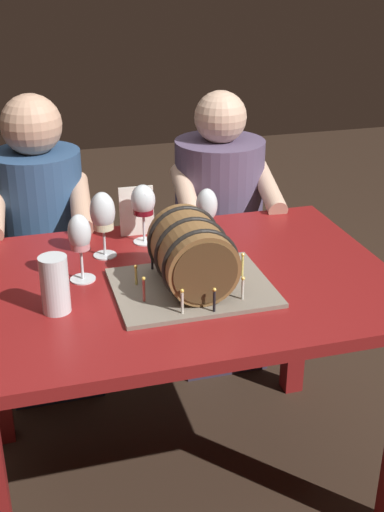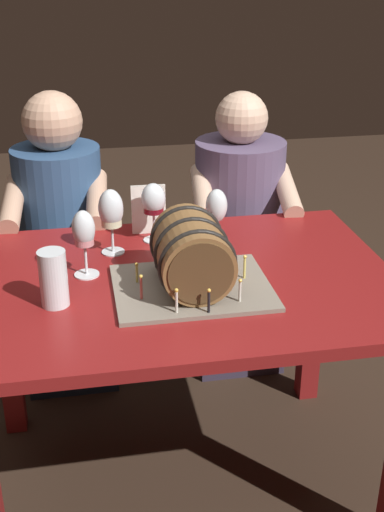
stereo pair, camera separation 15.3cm
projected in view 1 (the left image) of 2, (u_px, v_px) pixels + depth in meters
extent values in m
plane|color=#332319|center=(181.00, 479.00, 2.19)|extent=(8.00, 8.00, 0.00)
cube|color=maroon|center=(179.00, 283.00, 1.89)|extent=(1.22, 0.86, 0.03)
cube|color=maroon|center=(296.00, 310.00, 2.50)|extent=(0.07, 0.07, 0.70)
cube|color=gray|center=(192.00, 287.00, 1.82)|extent=(0.42, 0.33, 0.01)
cylinder|color=brown|center=(192.00, 253.00, 1.77)|extent=(0.19, 0.25, 0.19)
cylinder|color=#4F371E|center=(206.00, 274.00, 1.66)|extent=(0.17, 0.00, 0.17)
cylinder|color=#4F371E|center=(180.00, 235.00, 1.88)|extent=(0.17, 0.00, 0.17)
torus|color=black|center=(201.00, 267.00, 1.70)|extent=(0.21, 0.01, 0.21)
torus|color=black|center=(192.00, 253.00, 1.77)|extent=(0.21, 0.01, 0.21)
torus|color=black|center=(184.00, 241.00, 1.85)|extent=(0.21, 0.01, 0.21)
cylinder|color=#EAD666|center=(242.00, 266.00, 1.85)|extent=(0.01, 0.01, 0.06)
sphere|color=#F9C64C|center=(243.00, 255.00, 1.84)|extent=(0.01, 0.01, 0.01)
cylinder|color=#D64C47|center=(216.00, 255.00, 1.92)|extent=(0.01, 0.01, 0.06)
sphere|color=#F9C64C|center=(217.00, 244.00, 1.91)|extent=(0.01, 0.01, 0.01)
cylinder|color=black|center=(185.00, 252.00, 1.94)|extent=(0.01, 0.01, 0.06)
sphere|color=#F9C64C|center=(185.00, 241.00, 1.92)|extent=(0.01, 0.01, 0.01)
cylinder|color=black|center=(152.00, 261.00, 1.90)|extent=(0.01, 0.01, 0.05)
sphere|color=#F9C64C|center=(152.00, 251.00, 1.88)|extent=(0.01, 0.01, 0.01)
cylinder|color=#EAD666|center=(136.00, 277.00, 1.81)|extent=(0.01, 0.01, 0.05)
sphere|color=#F9C64C|center=(136.00, 267.00, 1.80)|extent=(0.01, 0.01, 0.01)
cylinder|color=#D64C47|center=(144.00, 291.00, 1.72)|extent=(0.01, 0.01, 0.06)
sphere|color=#F9C64C|center=(143.00, 279.00, 1.71)|extent=(0.01, 0.01, 0.01)
cylinder|color=silver|center=(182.00, 303.00, 1.67)|extent=(0.01, 0.01, 0.06)
sphere|color=#F9C64C|center=(182.00, 291.00, 1.65)|extent=(0.01, 0.01, 0.01)
cylinder|color=black|center=(214.00, 302.00, 1.67)|extent=(0.01, 0.01, 0.06)
sphere|color=#F9C64C|center=(214.00, 290.00, 1.66)|extent=(0.01, 0.01, 0.01)
cylinder|color=silver|center=(243.00, 290.00, 1.73)|extent=(0.01, 0.01, 0.05)
sphere|color=#F9C64C|center=(243.00, 278.00, 1.72)|extent=(0.01, 0.01, 0.01)
cylinder|color=white|center=(144.00, 242.00, 2.11)|extent=(0.07, 0.07, 0.00)
cylinder|color=white|center=(144.00, 228.00, 2.09)|extent=(0.01, 0.01, 0.09)
ellipsoid|color=white|center=(143.00, 200.00, 2.05)|extent=(0.08, 0.08, 0.10)
cylinder|color=maroon|center=(143.00, 208.00, 2.06)|extent=(0.06, 0.06, 0.04)
cylinder|color=white|center=(206.00, 242.00, 2.11)|extent=(0.07, 0.07, 0.00)
cylinder|color=white|center=(206.00, 231.00, 2.09)|extent=(0.01, 0.01, 0.07)
ellipsoid|color=white|center=(207.00, 205.00, 2.06)|extent=(0.07, 0.07, 0.11)
cylinder|color=white|center=(105.00, 255.00, 2.02)|extent=(0.07, 0.07, 0.00)
cylinder|color=white|center=(104.00, 242.00, 2.00)|extent=(0.01, 0.01, 0.08)
ellipsoid|color=white|center=(102.00, 211.00, 1.96)|extent=(0.07, 0.07, 0.12)
cylinder|color=beige|center=(103.00, 222.00, 1.97)|extent=(0.06, 0.06, 0.04)
cylinder|color=white|center=(83.00, 279.00, 1.87)|extent=(0.07, 0.07, 0.00)
cylinder|color=white|center=(82.00, 264.00, 1.85)|extent=(0.01, 0.01, 0.09)
ellipsoid|color=white|center=(79.00, 233.00, 1.81)|extent=(0.06, 0.06, 0.10)
cylinder|color=pink|center=(80.00, 242.00, 1.82)|extent=(0.05, 0.05, 0.04)
cylinder|color=white|center=(55.00, 284.00, 1.68)|extent=(0.07, 0.07, 0.15)
cylinder|color=#C6842D|center=(55.00, 290.00, 1.69)|extent=(0.07, 0.07, 0.12)
cylinder|color=white|center=(53.00, 267.00, 1.66)|extent=(0.07, 0.07, 0.01)
cube|color=silver|center=(137.00, 211.00, 2.13)|extent=(0.11, 0.02, 0.16)
cube|color=#1B2D46|center=(52.00, 331.00, 2.60)|extent=(0.34, 0.32, 0.45)
cylinder|color=#2D4C75|center=(41.00, 219.00, 2.40)|extent=(0.34, 0.34, 0.49)
sphere|color=tan|center=(31.00, 125.00, 2.26)|extent=(0.21, 0.21, 0.21)
cylinder|color=tan|center=(80.00, 203.00, 2.27)|extent=(0.09, 0.31, 0.14)
cube|color=#372D40|center=(217.00, 308.00, 2.77)|extent=(0.34, 0.32, 0.45)
cylinder|color=#5B4C6B|center=(219.00, 202.00, 2.57)|extent=(0.37, 0.37, 0.48)
sphere|color=beige|center=(220.00, 117.00, 2.43)|extent=(0.19, 0.19, 0.19)
cylinder|color=beige|center=(268.00, 188.00, 2.43)|extent=(0.10, 0.31, 0.14)
cylinder|color=beige|center=(185.00, 193.00, 2.39)|extent=(0.10, 0.31, 0.14)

